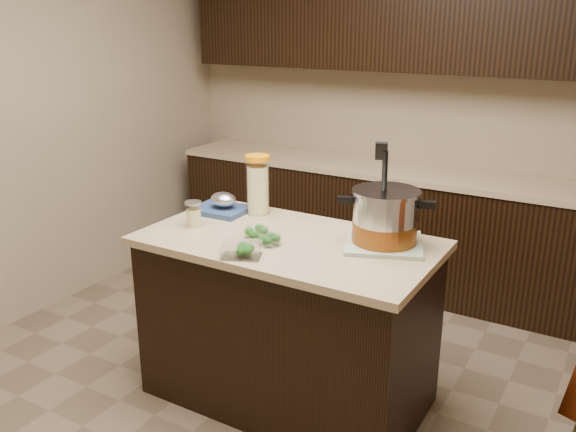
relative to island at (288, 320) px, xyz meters
The scene contains 12 objects.
ground_plane 0.45m from the island, ahead, with size 4.00×4.00×0.00m, color brown.
room_shell 1.26m from the island, ahead, with size 4.04×4.04×2.72m.
back_cabinets 1.81m from the island, 90.00° to the left, with size 3.60×0.63×2.33m.
island is the anchor object (origin of this frame).
dish_towel 0.65m from the island, 20.29° to the left, with size 0.36×0.36×0.02m, color #648B5D.
stock_pot 0.74m from the island, 20.27° to the left, with size 0.44×0.41×0.46m.
lemonade_pitcher 0.75m from the island, 142.36° to the left, with size 0.17×0.17×0.32m.
mason_jar 0.74m from the island, behind, with size 0.10×0.10×0.14m.
broccoli_tub_left 0.50m from the island, 151.79° to the right, with size 0.14×0.14×0.06m.
broccoli_tub_right 0.49m from the island, 107.86° to the right, with size 0.11×0.11×0.05m.
broccoli_tub_rect 0.57m from the island, 102.56° to the right, with size 0.22×0.19×0.06m.
blue_tray 0.75m from the island, 161.42° to the left, with size 0.30×0.25×0.11m.
Camera 1 is at (1.44, -2.43, 1.95)m, focal length 38.00 mm.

